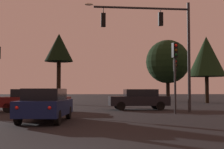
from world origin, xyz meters
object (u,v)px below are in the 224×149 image
(car_nearside_lane, at_px, (46,104))
(tree_right_cluster, at_px, (168,62))
(traffic_light_corner_left, at_px, (175,64))
(traffic_light_median, at_px, (175,74))
(tree_left_far, at_px, (59,49))
(tree_center_horizon, at_px, (206,57))
(car_crossing_right, at_px, (139,99))
(traffic_signal_mast_arm, at_px, (160,35))
(car_crossing_left, at_px, (34,100))

(car_nearside_lane, bearing_deg, tree_right_cluster, 65.65)
(traffic_light_corner_left, bearing_deg, traffic_light_median, 75.01)
(tree_left_far, height_order, tree_center_horizon, tree_center_horizon)
(car_nearside_lane, distance_m, tree_center_horizon, 25.36)
(car_crossing_right, relative_size, tree_right_cluster, 0.55)
(traffic_light_median, distance_m, tree_center_horizon, 12.08)
(tree_left_far, distance_m, tree_right_cluster, 15.85)
(traffic_signal_mast_arm, xyz_separation_m, traffic_light_median, (2.09, 4.04, -2.38))
(traffic_light_median, relative_size, tree_left_far, 0.52)
(traffic_light_corner_left, distance_m, tree_right_cluster, 23.01)
(car_nearside_lane, bearing_deg, car_crossing_right, 57.17)
(traffic_signal_mast_arm, bearing_deg, tree_right_cluster, 75.18)
(tree_left_far, bearing_deg, traffic_light_corner_left, -58.64)
(tree_center_horizon, relative_size, tree_right_cluster, 0.92)
(traffic_signal_mast_arm, relative_size, car_nearside_lane, 1.70)
(traffic_light_median, bearing_deg, tree_left_far, 140.05)
(traffic_light_median, xyz_separation_m, tree_center_horizon, (6.26, 10.03, 2.49))
(traffic_light_median, bearing_deg, car_crossing_right, -156.27)
(tree_right_cluster, bearing_deg, car_nearside_lane, -114.35)
(tree_left_far, bearing_deg, traffic_signal_mast_arm, -57.20)
(traffic_signal_mast_arm, height_order, traffic_light_corner_left, traffic_signal_mast_arm)
(car_crossing_left, height_order, tree_right_cluster, tree_right_cluster)
(car_crossing_left, bearing_deg, traffic_light_corner_left, -15.35)
(traffic_signal_mast_arm, distance_m, tree_left_far, 14.97)
(tree_right_cluster, bearing_deg, tree_left_far, -149.04)
(car_crossing_left, bearing_deg, tree_center_horizon, 38.44)
(traffic_signal_mast_arm, bearing_deg, car_crossing_right, 111.12)
(traffic_light_median, bearing_deg, traffic_light_corner_left, -104.99)
(traffic_light_corner_left, bearing_deg, car_nearside_lane, -149.02)
(car_nearside_lane, height_order, tree_left_far, tree_left_far)
(traffic_signal_mast_arm, relative_size, traffic_light_median, 1.89)
(traffic_signal_mast_arm, height_order, car_nearside_lane, traffic_signal_mast_arm)
(traffic_signal_mast_arm, relative_size, tree_right_cluster, 0.90)
(traffic_light_corner_left, xyz_separation_m, car_crossing_left, (-8.94, 2.45, -2.28))
(traffic_signal_mast_arm, height_order, tree_right_cluster, tree_right_cluster)
(tree_center_horizon, bearing_deg, traffic_signal_mast_arm, -120.67)
(traffic_signal_mast_arm, height_order, car_crossing_right, traffic_signal_mast_arm)
(tree_center_horizon, bearing_deg, traffic_light_corner_left, -116.33)
(car_crossing_right, relative_size, tree_left_far, 0.61)
(traffic_light_median, xyz_separation_m, car_nearside_lane, (-8.67, -9.98, -1.98))
(car_crossing_right, bearing_deg, tree_right_cluster, 70.17)
(traffic_light_corner_left, relative_size, tree_center_horizon, 0.57)
(traffic_light_median, height_order, car_nearside_lane, traffic_light_median)
(traffic_light_corner_left, bearing_deg, car_crossing_right, 110.28)
(traffic_signal_mast_arm, relative_size, car_crossing_right, 1.62)
(traffic_signal_mast_arm, xyz_separation_m, car_crossing_right, (-1.03, 2.67, -4.35))
(car_crossing_right, bearing_deg, traffic_light_corner_left, -69.72)
(traffic_light_median, bearing_deg, car_crossing_left, -162.82)
(traffic_light_median, distance_m, car_nearside_lane, 13.37)
(car_crossing_left, height_order, tree_center_horizon, tree_center_horizon)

